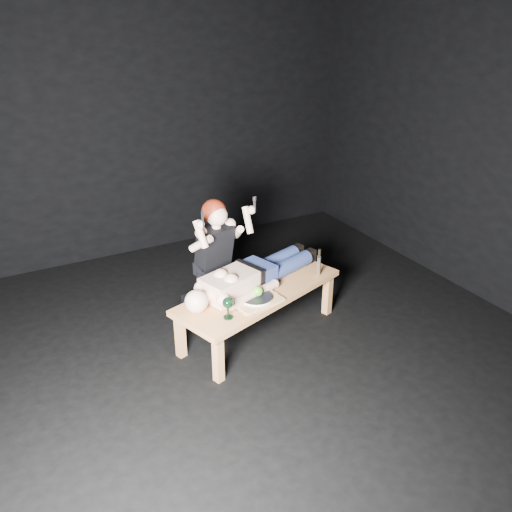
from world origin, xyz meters
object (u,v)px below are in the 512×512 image
Objects in this scene: serving_tray at (256,300)px; table at (259,311)px; lying_man at (254,272)px; kneeling_woman at (210,257)px; carving_knife at (319,262)px; goblet at (228,308)px.

table is at bearing 55.49° from serving_tray.
serving_tray is (-0.13, -0.28, -0.11)m from lying_man.
serving_tray is (0.12, -0.66, -0.15)m from kneeling_woman.
lying_man reaches higher than serving_tray.
kneeling_woman is 4.68× the size of carving_knife.
kneeling_woman reaches higher than goblet.
kneeling_woman is at bearing 100.31° from serving_tray.
table is 0.61m from goblet.
table is at bearing -74.74° from kneeling_woman.
carving_knife is (1.04, 0.26, 0.04)m from goblet.
kneeling_woman is at bearing 98.14° from table.
lying_man is 3.65× the size of serving_tray.
lying_man is at bearing 149.43° from carving_knife.
kneeling_woman is at bearing 75.83° from goblet.
kneeling_woman is 0.81m from goblet.
kneeling_woman reaches higher than lying_man.
carving_knife is at bearing -20.36° from table.
table is 1.27× the size of kneeling_woman.
kneeling_woman is 0.99m from carving_knife.
serving_tray is at bearing 173.44° from carving_knife.
lying_man is 5.54× the size of carving_knife.
serving_tray is at bearing -90.25° from kneeling_woman.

